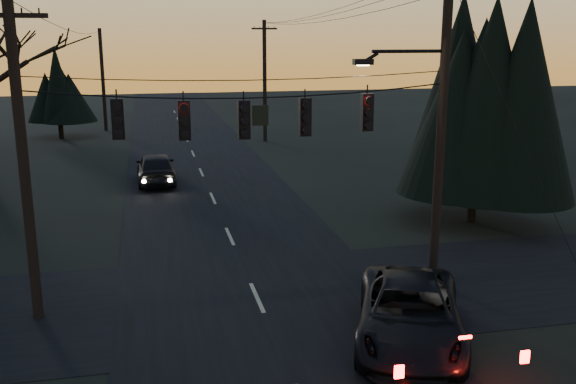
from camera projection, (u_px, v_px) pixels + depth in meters
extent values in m
cube|color=black|center=(218.00, 209.00, 28.11)|extent=(8.00, 120.00, 0.02)
cube|color=black|center=(257.00, 298.00, 18.63)|extent=(60.00, 7.00, 0.02)
cylinder|color=black|center=(245.00, 87.00, 17.14)|extent=(11.50, 0.04, 0.04)
cylinder|color=black|center=(472.00, 203.00, 26.14)|extent=(0.36, 0.36, 1.60)
cone|color=black|center=(479.00, 103.00, 25.18)|extent=(4.91, 4.91, 7.27)
cylinder|color=black|center=(61.00, 128.00, 47.39)|extent=(0.36, 0.36, 1.60)
cone|color=black|center=(58.00, 90.00, 46.73)|extent=(3.99, 3.99, 4.75)
imported|color=black|center=(410.00, 314.00, 15.77)|extent=(4.34, 5.99, 1.52)
imported|color=black|center=(156.00, 168.00, 32.96)|extent=(1.99, 4.74, 1.60)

